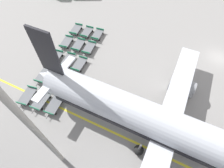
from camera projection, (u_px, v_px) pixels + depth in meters
The scene contains 19 objects.
ground_plane at pixel (219, 58), 30.67m from camera, with size 500.00×500.00×0.00m, color gray.
airplane at pixel (175, 131), 19.39m from camera, with size 29.34×38.51×11.79m.
baggage_dolly_row_near_col_a at pixel (76, 30), 34.59m from camera, with size 3.75×1.82×0.92m.
baggage_dolly_row_near_col_b at pixel (66, 42), 32.39m from camera, with size 3.76×1.87×0.92m.
baggage_dolly_row_near_col_c at pixel (55, 57), 30.08m from camera, with size 3.74×1.78×0.92m.
baggage_dolly_row_near_col_d at pixel (44, 75), 27.77m from camera, with size 3.73×1.76×0.92m.
baggage_dolly_row_near_col_e at pixel (27, 96), 25.48m from camera, with size 3.76×1.86×0.92m.
baggage_dolly_row_mid_a_col_a at pixel (87, 32), 34.10m from camera, with size 3.71×1.71×0.92m.
baggage_dolly_row_mid_a_col_b at pixel (78, 45), 31.93m from camera, with size 3.74×1.78×0.92m.
baggage_dolly_row_mid_a_col_c at pixel (68, 60), 29.69m from camera, with size 3.75×1.82×0.92m.
baggage_dolly_row_mid_a_col_d at pixel (57, 78), 27.41m from camera, with size 3.75×1.84×0.92m.
baggage_dolly_row_mid_a_col_e at pixel (41, 101), 25.02m from camera, with size 3.72×1.75×0.92m.
baggage_dolly_row_mid_b_col_a at pixel (97, 35), 33.68m from camera, with size 3.73×1.76×0.92m.
baggage_dolly_row_mid_b_col_b at pixel (89, 48), 31.47m from camera, with size 3.73×1.77×0.92m.
baggage_dolly_row_mid_b_col_c at pixel (79, 64), 29.15m from camera, with size 3.72×1.74×0.92m.
baggage_dolly_row_mid_b_col_d at pixel (69, 83), 26.90m from camera, with size 3.71×1.70×0.92m.
baggage_dolly_row_mid_b_col_e at pixel (54, 105), 24.61m from camera, with size 3.72×1.74×0.92m.
apron_light_mast at pixel (1, 94), 9.30m from camera, with size 2.00×0.70×24.16m.
stand_guidance_stripe at pixel (105, 129), 23.06m from camera, with size 3.77×38.66×0.01m.
Camera 1 is at (26.92, -10.01, 22.13)m, focal length 28.00 mm.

